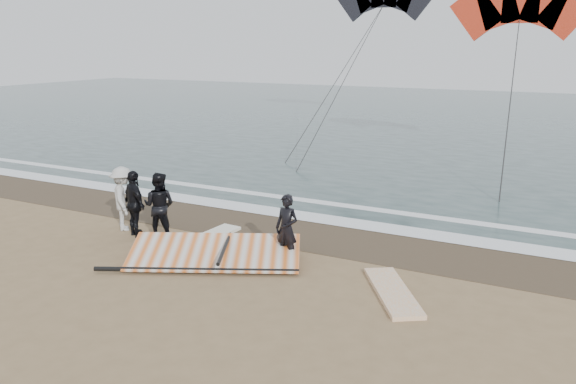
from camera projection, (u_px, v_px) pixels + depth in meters
name	position (u px, v px, depth m)	size (l,w,h in m)	color
ground	(233.00, 296.00, 12.14)	(120.00, 120.00, 0.00)	#8C704C
sea	(476.00, 119.00, 40.63)	(120.00, 54.00, 0.02)	#233838
wet_sand	(317.00, 235.00, 16.03)	(120.00, 2.80, 0.01)	#4C3D2B
foam_near	(335.00, 221.00, 17.23)	(120.00, 0.90, 0.01)	white
foam_far	(354.00, 207.00, 18.70)	(120.00, 0.45, 0.01)	white
man_main	(287.00, 228.00, 13.88)	(0.63, 0.41, 1.72)	black
board_white	(393.00, 292.00, 12.22)	(0.70, 2.50, 0.10)	silver
board_cream	(208.00, 238.00, 15.65)	(0.61, 2.30, 0.10)	white
trio_cluster	(138.00, 202.00, 15.88)	(2.61, 1.42, 1.90)	black
sail_rig	(216.00, 254.00, 14.05)	(4.50, 3.47, 0.52)	black
kite_red	(520.00, 12.00, 25.14)	(6.84, 4.36, 10.62)	red
kite_dark	(384.00, 1.00, 36.93)	(7.48, 8.52, 18.60)	black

